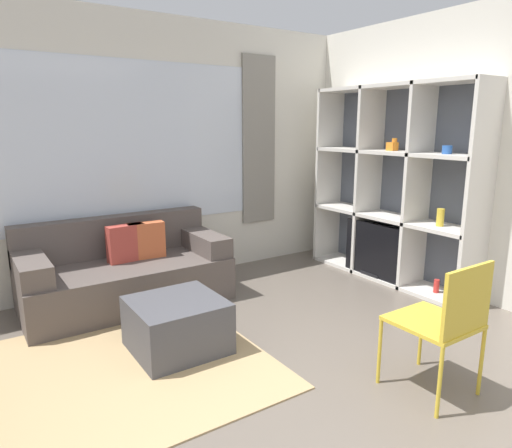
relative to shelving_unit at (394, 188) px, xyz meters
The scene contains 7 objects.
wall_back 2.83m from the shelving_unit, 151.40° to the left, with size 6.47×0.11×2.70m.
wall_right 0.53m from the shelving_unit, 56.99° to the right, with size 0.07×4.46×2.70m, color silver.
area_rug 3.57m from the shelving_unit, behind, with size 2.65×1.83×0.01m, color tan.
shelving_unit is the anchor object (origin of this frame).
couch_main 2.84m from the shelving_unit, 161.55° to the left, with size 1.81×0.86×0.78m.
ottoman 2.73m from the shelving_unit, behind, with size 0.64×0.62×0.39m.
folding_chair 2.30m from the shelving_unit, 131.71° to the right, with size 0.44×0.46×0.86m.
Camera 1 is at (-1.38, -1.21, 1.64)m, focal length 32.00 mm.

